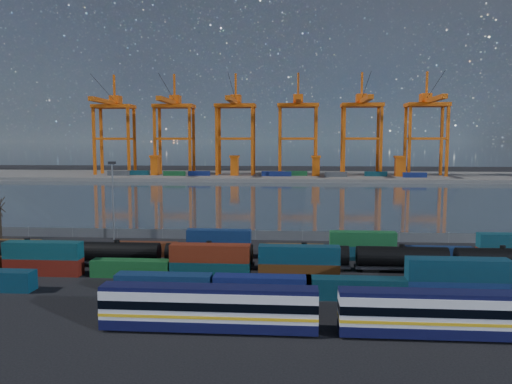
{
  "coord_description": "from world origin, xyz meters",
  "views": [
    {
      "loc": [
        8.12,
        -75.86,
        20.75
      ],
      "look_at": [
        0.0,
        30.0,
        10.0
      ],
      "focal_mm": 35.0,
      "sensor_mm": 36.0,
      "label": 1
    }
  ],
  "objects": [
    {
      "name": "far_quay",
      "position": [
        0.0,
        210.0,
        1.0
      ],
      "size": [
        700.0,
        70.0,
        2.0
      ],
      "primitive_type": "cube",
      "color": "#514F4C",
      "rests_on": "ground"
    },
    {
      "name": "container_row_south",
      "position": [
        -1.13,
        -10.74,
        2.07
      ],
      "size": [
        141.14,
        2.66,
        5.67
      ],
      "color": "#3E4043",
      "rests_on": "ground"
    },
    {
      "name": "harbor_water",
      "position": [
        0.0,
        105.0,
        0.01
      ],
      "size": [
        700.0,
        700.0,
        0.0
      ],
      "primitive_type": "plane",
      "color": "#2E3942",
      "rests_on": "ground"
    },
    {
      "name": "straddle_carriers",
      "position": [
        -2.5,
        200.0,
        7.82
      ],
      "size": [
        140.0,
        7.0,
        11.1
      ],
      "color": "#D5570F",
      "rests_on": "far_quay"
    },
    {
      "name": "quay_containers",
      "position": [
        -11.0,
        195.46,
        3.3
      ],
      "size": [
        172.58,
        10.99,
        2.6
      ],
      "color": "navy",
      "rests_on": "far_quay"
    },
    {
      "name": "waterfront_fence",
      "position": [
        -0.0,
        28.0,
        1.0
      ],
      "size": [
        160.12,
        0.12,
        2.2
      ],
      "color": "#595B5E",
      "rests_on": "ground"
    },
    {
      "name": "ground",
      "position": [
        0.0,
        0.0,
        0.0
      ],
      "size": [
        700.0,
        700.0,
        0.0
      ],
      "primitive_type": "plane",
      "color": "black",
      "rests_on": "ground"
    },
    {
      "name": "container_row_mid",
      "position": [
        -12.23,
        -2.31,
        1.97
      ],
      "size": [
        140.63,
        2.46,
        5.25
      ],
      "color": "#434648",
      "rests_on": "ground"
    },
    {
      "name": "yard_light_mast",
      "position": [
        -30.0,
        26.0,
        9.3
      ],
      "size": [
        1.6,
        0.4,
        16.6
      ],
      "color": "slate",
      "rests_on": "ground"
    },
    {
      "name": "gantry_cranes",
      "position": [
        -7.5,
        203.44,
        36.03
      ],
      "size": [
        197.61,
        43.4,
        58.78
      ],
      "color": "#D5570F",
      "rests_on": "ground"
    },
    {
      "name": "passenger_train",
      "position": [
        24.9,
        -23.42,
        2.54
      ],
      "size": [
        75.84,
        2.94,
        5.05
      ],
      "color": "silver",
      "rests_on": "ground"
    },
    {
      "name": "bare_tree",
      "position": [
        -54.29,
        24.64,
        4.55
      ],
      "size": [
        2.36,
        2.46,
        9.03
      ],
      "color": "black",
      "rests_on": "ground"
    },
    {
      "name": "container_row_north",
      "position": [
        2.2,
        11.74,
        1.82
      ],
      "size": [
        140.79,
        2.34,
        4.99
      ],
      "color": "#12125B",
      "rests_on": "ground"
    },
    {
      "name": "distant_mountains",
      "position": [
        63.02,
        1600.0,
        220.29
      ],
      "size": [
        2470.0,
        1100.0,
        520.0
      ],
      "color": "#1E2630",
      "rests_on": "ground"
    },
    {
      "name": "tanker_string",
      "position": [
        -13.42,
        3.63,
        2.28
      ],
      "size": [
        123.26,
        3.17,
        4.54
      ],
      "color": "black",
      "rests_on": "ground"
    }
  ]
}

